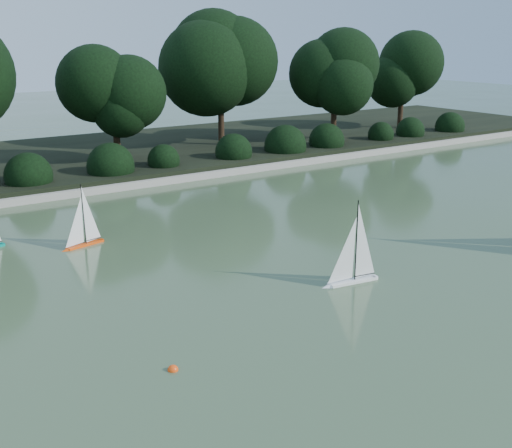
% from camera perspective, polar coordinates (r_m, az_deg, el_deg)
% --- Properties ---
extents(ground, '(80.00, 80.00, 0.00)m').
position_cam_1_polar(ground, '(9.64, 9.05, -7.37)').
color(ground, '#3B5130').
rests_on(ground, ground).
extents(pond_coping, '(40.00, 0.35, 0.18)m').
position_cam_1_polar(pond_coping, '(16.96, -12.13, 3.27)').
color(pond_coping, gray).
rests_on(pond_coping, ground).
extents(far_bank, '(40.00, 8.00, 0.30)m').
position_cam_1_polar(far_bank, '(20.64, -16.42, 5.46)').
color(far_bank, black).
rests_on(far_bank, ground).
extents(tree_line, '(26.31, 3.93, 4.39)m').
position_cam_1_polar(tree_line, '(19.29, -11.98, 12.52)').
color(tree_line, black).
rests_on(tree_line, ground).
extents(shrub_hedge, '(29.10, 1.10, 1.10)m').
position_cam_1_polar(shrub_hedge, '(17.70, -13.32, 4.93)').
color(shrub_hedge, black).
rests_on(shrub_hedge, ground).
extents(sailboat_white_a, '(1.07, 0.32, 1.46)m').
position_cam_1_polar(sailboat_white_a, '(10.44, 8.25, -4.07)').
color(sailboat_white_a, white).
rests_on(sailboat_white_a, ground).
extents(sailboat_orange, '(0.93, 0.36, 1.27)m').
position_cam_1_polar(sailboat_orange, '(12.57, -15.31, -1.07)').
color(sailboat_orange, '#FD4A0B').
rests_on(sailboat_orange, ground).
extents(race_buoy, '(0.13, 0.13, 0.13)m').
position_cam_1_polar(race_buoy, '(7.95, -7.39, -12.76)').
color(race_buoy, '#FF460D').
rests_on(race_buoy, ground).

